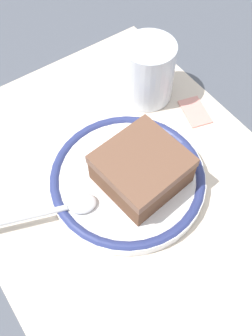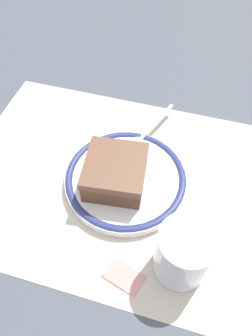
{
  "view_description": "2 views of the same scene",
  "coord_description": "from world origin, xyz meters",
  "px_view_note": "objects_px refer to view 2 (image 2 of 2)",
  "views": [
    {
      "loc": [
        0.17,
        -0.13,
        0.39
      ],
      "look_at": [
        -0.01,
        -0.0,
        0.04
      ],
      "focal_mm": 39.92,
      "sensor_mm": 36.0,
      "label": 1
    },
    {
      "loc": [
        -0.09,
        0.26,
        0.42
      ],
      "look_at": [
        -0.01,
        -0.0,
        0.04
      ],
      "focal_mm": 34.33,
      "sensor_mm": 36.0,
      "label": 2
    }
  ],
  "objects_px": {
    "spoon": "(144,135)",
    "sugar_packet": "(124,276)",
    "cake_slice": "(114,172)",
    "napkin": "(56,122)",
    "cup": "(183,255)",
    "plate": "(126,178)"
  },
  "relations": [
    {
      "from": "cake_slice",
      "to": "napkin",
      "type": "distance_m",
      "value": 0.18
    },
    {
      "from": "napkin",
      "to": "cup",
      "type": "bearing_deg",
      "value": 143.07
    },
    {
      "from": "cake_slice",
      "to": "cup",
      "type": "bearing_deg",
      "value": 141.04
    },
    {
      "from": "spoon",
      "to": "plate",
      "type": "bearing_deg",
      "value": 85.67
    },
    {
      "from": "spoon",
      "to": "cup",
      "type": "distance_m",
      "value": 0.22
    },
    {
      "from": "spoon",
      "to": "sugar_packet",
      "type": "relative_size",
      "value": 2.54
    },
    {
      "from": "napkin",
      "to": "sugar_packet",
      "type": "distance_m",
      "value": 0.3
    },
    {
      "from": "plate",
      "to": "cup",
      "type": "distance_m",
      "value": 0.15
    },
    {
      "from": "plate",
      "to": "cake_slice",
      "type": "xyz_separation_m",
      "value": [
        0.01,
        0.01,
        0.03
      ]
    },
    {
      "from": "napkin",
      "to": "sugar_packet",
      "type": "height_order",
      "value": "sugar_packet"
    },
    {
      "from": "sugar_packet",
      "to": "cake_slice",
      "type": "bearing_deg",
      "value": -67.85
    },
    {
      "from": "plate",
      "to": "napkin",
      "type": "distance_m",
      "value": 0.18
    },
    {
      "from": "plate",
      "to": "spoon",
      "type": "height_order",
      "value": "spoon"
    },
    {
      "from": "spoon",
      "to": "cup",
      "type": "relative_size",
      "value": 1.52
    },
    {
      "from": "napkin",
      "to": "spoon",
      "type": "bearing_deg",
      "value": 179.35
    },
    {
      "from": "cake_slice",
      "to": "sugar_packet",
      "type": "height_order",
      "value": "cake_slice"
    },
    {
      "from": "cup",
      "to": "sugar_packet",
      "type": "bearing_deg",
      "value": 27.57
    },
    {
      "from": "cup",
      "to": "plate",
      "type": "bearing_deg",
      "value": -46.35
    },
    {
      "from": "sugar_packet",
      "to": "cup",
      "type": "bearing_deg",
      "value": -152.43
    },
    {
      "from": "cake_slice",
      "to": "spoon",
      "type": "distance_m",
      "value": 0.1
    },
    {
      "from": "cup",
      "to": "sugar_packet",
      "type": "height_order",
      "value": "cup"
    },
    {
      "from": "spoon",
      "to": "sugar_packet",
      "type": "height_order",
      "value": "spoon"
    }
  ]
}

